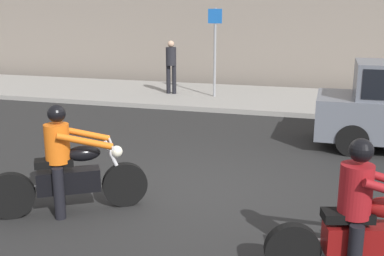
# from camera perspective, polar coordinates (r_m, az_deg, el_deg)

# --- Properties ---
(ground_plane) EXTENTS (80.00, 80.00, 0.00)m
(ground_plane) POSITION_cam_1_polar(r_m,az_deg,el_deg) (7.51, 0.95, -7.67)
(ground_plane) COLOR black
(sidewalk_slab) EXTENTS (40.00, 4.40, 0.14)m
(sidewalk_slab) POSITION_cam_1_polar(r_m,az_deg,el_deg) (15.08, 9.24, 3.54)
(sidewalk_slab) COLOR gray
(sidewalk_slab) RESTS_ON ground_plane
(motorcycle_with_rider_crimson) EXTENTS (2.03, 0.83, 1.54)m
(motorcycle_with_rider_crimson) POSITION_cam_1_polar(r_m,az_deg,el_deg) (5.29, 20.25, -10.79)
(motorcycle_with_rider_crimson) COLOR black
(motorcycle_with_rider_crimson) RESTS_ON ground_plane
(motorcycle_with_rider_orange_stripe) EXTENTS (1.95, 1.30, 1.57)m
(motorcycle_with_rider_orange_stripe) POSITION_cam_1_polar(r_m,az_deg,el_deg) (6.76, -15.07, -4.88)
(motorcycle_with_rider_orange_stripe) COLOR black
(motorcycle_with_rider_orange_stripe) RESTS_ON ground_plane
(street_sign_post) EXTENTS (0.44, 0.08, 2.76)m
(street_sign_post) POSITION_cam_1_polar(r_m,az_deg,el_deg) (14.77, 2.83, 10.26)
(street_sign_post) COLOR gray
(street_sign_post) RESTS_ON sidewalk_slab
(pedestrian_bystander) EXTENTS (0.34, 0.34, 1.74)m
(pedestrian_bystander) POSITION_cam_1_polar(r_m,az_deg,el_deg) (15.36, -2.59, 8.00)
(pedestrian_bystander) COLOR black
(pedestrian_bystander) RESTS_ON sidewalk_slab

